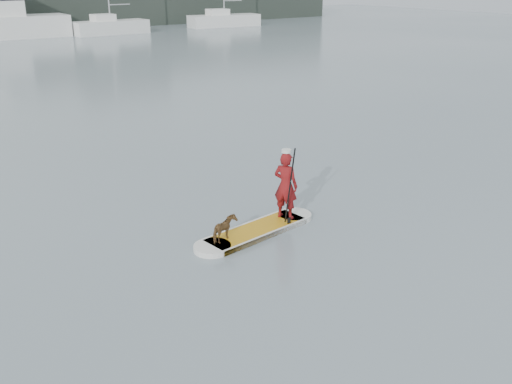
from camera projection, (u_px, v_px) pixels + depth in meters
ground at (322, 216)px, 13.76m from camera, size 140.00×140.00×0.00m
paddleboard at (256, 231)px, 12.82m from camera, size 3.28×1.08×0.12m
paddler at (286, 186)px, 13.09m from camera, size 0.59×0.69×1.59m
white_cap at (286, 151)px, 12.79m from camera, size 0.22×0.22×0.07m
dog at (224, 229)px, 12.13m from camera, size 0.70×0.52×0.54m
paddle at (290, 196)px, 12.82m from camera, size 0.10×0.30×2.00m
sailboat_e at (110, 26)px, 53.79m from camera, size 7.17×2.61×10.25m
sailboat_f at (224, 19)px, 61.23m from camera, size 7.98×3.09×11.66m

